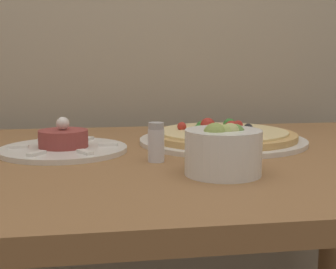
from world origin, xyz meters
The scene contains 5 objects.
dining_table centered at (0.00, 0.41, 0.66)m, with size 1.20×0.82×0.77m.
pizza_plate centered at (0.14, 0.52, 0.78)m, with size 0.37×0.37×0.06m.
tartare_plate centered at (-0.21, 0.47, 0.78)m, with size 0.26×0.26×0.07m.
small_bowl centered at (0.06, 0.23, 0.81)m, with size 0.12×0.12×0.09m.
salt_shaker centered at (-0.04, 0.35, 0.80)m, with size 0.03×0.03×0.07m.
Camera 1 is at (-0.15, -0.48, 0.95)m, focal length 50.00 mm.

